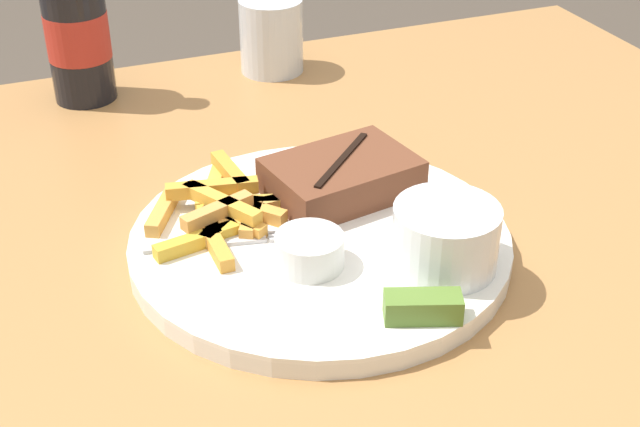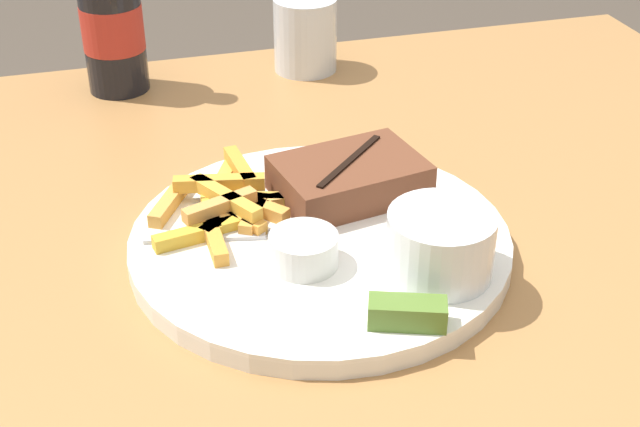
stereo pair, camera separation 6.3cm
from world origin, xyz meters
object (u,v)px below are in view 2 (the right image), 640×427
at_px(coleslaw_cup, 441,241).
at_px(dipping_sauce_cup, 304,248).
at_px(drinking_glass, 305,34).
at_px(pickle_spear, 407,313).
at_px(steak_portion, 349,178).
at_px(fork_utensil, 218,236).
at_px(knife_utensil, 309,204).
at_px(dinner_plate, 320,243).
at_px(beer_bottle, 112,24).

distance_m(coleslaw_cup, dipping_sauce_cup, 0.11).
bearing_deg(coleslaw_cup, drinking_glass, 87.95).
xyz_separation_m(dipping_sauce_cup, pickle_spear, (0.05, -0.09, -0.01)).
bearing_deg(drinking_glass, coleslaw_cup, -92.05).
bearing_deg(steak_portion, dipping_sauce_cup, -125.31).
xyz_separation_m(fork_utensil, knife_utensil, (0.09, 0.03, 0.00)).
xyz_separation_m(dinner_plate, fork_utensil, (-0.08, 0.02, 0.01)).
xyz_separation_m(dinner_plate, pickle_spear, (0.03, -0.13, 0.02)).
bearing_deg(knife_utensil, steak_portion, -53.28).
xyz_separation_m(fork_utensil, drinking_glass, (0.17, 0.37, 0.02)).
bearing_deg(steak_portion, drinking_glass, 81.78).
distance_m(dipping_sauce_cup, fork_utensil, 0.08).
distance_m(dinner_plate, beer_bottle, 0.42).
bearing_deg(coleslaw_cup, fork_utensil, 148.83).
bearing_deg(drinking_glass, pickle_spear, -96.89).
height_order(steak_portion, knife_utensil, steak_portion).
bearing_deg(coleslaw_cup, dipping_sauce_cup, 158.24).
relative_size(fork_utensil, knife_utensil, 0.83).
bearing_deg(dinner_plate, dipping_sauce_cup, -122.03).
relative_size(dinner_plate, knife_utensil, 1.97).
bearing_deg(knife_utensil, beer_bottle, 41.04).
bearing_deg(fork_utensil, steak_portion, 28.82).
xyz_separation_m(knife_utensil, beer_bottle, (-0.14, 0.34, 0.06)).
bearing_deg(fork_utensil, beer_bottle, 109.35).
relative_size(coleslaw_cup, pickle_spear, 1.38).
bearing_deg(dinner_plate, coleslaw_cup, -46.43).
bearing_deg(drinking_glass, fork_utensil, -115.12).
height_order(dinner_plate, coleslaw_cup, coleslaw_cup).
xyz_separation_m(pickle_spear, beer_bottle, (-0.16, 0.52, 0.05)).
distance_m(dipping_sauce_cup, knife_utensil, 0.09).
relative_size(steak_portion, drinking_glass, 1.58).
xyz_separation_m(pickle_spear, fork_utensil, (-0.11, 0.15, -0.01)).
bearing_deg(pickle_spear, drinking_glass, 83.11).
height_order(coleslaw_cup, dipping_sauce_cup, coleslaw_cup).
bearing_deg(beer_bottle, dipping_sauce_cup, -75.70).
relative_size(dipping_sauce_cup, pickle_spear, 0.91).
distance_m(dinner_plate, knife_utensil, 0.05).
distance_m(steak_portion, coleslaw_cup, 0.14).
bearing_deg(coleslaw_cup, beer_bottle, 113.93).
bearing_deg(drinking_glass, beer_bottle, 179.56).
xyz_separation_m(dinner_plate, drinking_glass, (0.09, 0.39, 0.04)).
height_order(dinner_plate, pickle_spear, pickle_spear).
relative_size(steak_portion, fork_utensil, 1.04).
relative_size(dinner_plate, coleslaw_cup, 3.80).
relative_size(coleslaw_cup, fork_utensil, 0.63).
height_order(dinner_plate, dipping_sauce_cup, dipping_sauce_cup).
xyz_separation_m(pickle_spear, knife_utensil, (-0.03, 0.17, -0.01)).
bearing_deg(coleslaw_cup, knife_utensil, 120.46).
bearing_deg(drinking_glass, dinner_plate, -103.18).
distance_m(dinner_plate, pickle_spear, 0.14).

